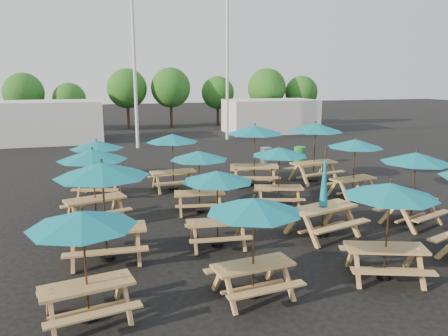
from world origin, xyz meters
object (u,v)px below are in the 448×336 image
object	(u,v)px
picnic_unit_3	(97,148)
waste_bin_1	(101,165)
picnic_unit_13	(416,162)
picnic_unit_0	(83,225)
picnic_unit_1	(102,175)
picnic_unit_7	(172,141)
picnic_unit_6	(199,159)
picnic_unit_5	(217,180)
waste_bin_3	(266,157)
picnic_unit_9	(323,200)
waste_bin_0	(103,165)
waste_bin_2	(98,165)
picnic_unit_10	(280,155)
picnic_unit_8	(390,195)
picnic_unit_2	(93,159)
waste_bin_4	(300,156)
picnic_unit_11	(255,133)
picnic_unit_4	(254,211)
picnic_unit_15	(315,131)
picnic_unit_14	(355,147)

from	to	relation	value
picnic_unit_3	waste_bin_1	xyz separation A→B (m)	(0.16, 3.77, -1.39)
picnic_unit_3	picnic_unit_13	xyz separation A→B (m)	(9.06, -5.96, 0.09)
picnic_unit_0	picnic_unit_1	bearing A→B (deg)	70.82
picnic_unit_7	picnic_unit_6	bearing A→B (deg)	-89.16
picnic_unit_5	waste_bin_3	xyz separation A→B (m)	(5.17, 9.53, -1.33)
picnic_unit_0	picnic_unit_9	world-z (taller)	picnic_unit_9
waste_bin_0	waste_bin_2	size ratio (longest dim) A/B	1.00
picnic_unit_3	picnic_unit_10	world-z (taller)	picnic_unit_3
picnic_unit_8	waste_bin_2	distance (m)	14.03
picnic_unit_3	picnic_unit_7	size ratio (longest dim) A/B	1.06
picnic_unit_8	picnic_unit_9	world-z (taller)	picnic_unit_9
picnic_unit_10	waste_bin_1	xyz separation A→B (m)	(-5.79, 6.84, -1.35)
picnic_unit_3	picnic_unit_2	bearing A→B (deg)	-77.97
picnic_unit_0	waste_bin_3	distance (m)	15.00
picnic_unit_2	picnic_unit_6	size ratio (longest dim) A/B	1.20
picnic_unit_5	picnic_unit_9	size ratio (longest dim) A/B	0.82
waste_bin_4	picnic_unit_10	bearing A→B (deg)	-121.47
picnic_unit_1	picnic_unit_11	bearing A→B (deg)	47.02
picnic_unit_1	waste_bin_0	xyz separation A→B (m)	(0.13, 9.67, -1.67)
picnic_unit_1	waste_bin_3	distance (m)	12.64
picnic_unit_4	waste_bin_2	world-z (taller)	picnic_unit_4
picnic_unit_5	waste_bin_0	xyz separation A→B (m)	(-2.72, 9.58, -1.33)
picnic_unit_15	waste_bin_4	world-z (taller)	picnic_unit_15
picnic_unit_13	waste_bin_0	bearing A→B (deg)	113.54
picnic_unit_6	waste_bin_4	xyz separation A→B (m)	(6.71, 6.31, -1.35)
picnic_unit_15	waste_bin_2	distance (m)	9.80
waste_bin_1	picnic_unit_2	bearing A→B (deg)	-92.45
picnic_unit_8	picnic_unit_5	bearing A→B (deg)	156.61
picnic_unit_2	picnic_unit_5	distance (m)	4.26
picnic_unit_7	picnic_unit_15	xyz separation A→B (m)	(6.01, -0.33, 0.24)
picnic_unit_0	picnic_unit_3	size ratio (longest dim) A/B	0.95
picnic_unit_10	picnic_unit_4	bearing A→B (deg)	-101.55
picnic_unit_0	waste_bin_3	bearing A→B (deg)	44.99
picnic_unit_0	picnic_unit_8	world-z (taller)	picnic_unit_8
picnic_unit_13	waste_bin_0	xyz separation A→B (m)	(-8.83, 9.58, -1.48)
waste_bin_3	picnic_unit_10	bearing A→B (deg)	-108.10
picnic_unit_14	picnic_unit_5	bearing A→B (deg)	-162.19
waste_bin_2	waste_bin_3	world-z (taller)	same
waste_bin_2	picnic_unit_11	bearing A→B (deg)	-31.70
picnic_unit_14	waste_bin_0	xyz separation A→B (m)	(-8.84, 6.39, -1.44)
waste_bin_2	picnic_unit_9	bearing A→B (deg)	-58.60
picnic_unit_10	picnic_unit_13	size ratio (longest dim) A/B	0.91
picnic_unit_8	picnic_unit_11	xyz separation A→B (m)	(0.16, 8.80, 0.26)
picnic_unit_0	picnic_unit_11	xyz separation A→B (m)	(6.48, 8.73, 0.33)
picnic_unit_6	picnic_unit_11	world-z (taller)	picnic_unit_11
picnic_unit_11	waste_bin_2	xyz separation A→B (m)	(-6.16, 3.80, -1.71)
picnic_unit_1	waste_bin_2	xyz separation A→B (m)	(-0.08, 9.82, -1.67)
picnic_unit_5	picnic_unit_13	size ratio (longest dim) A/B	0.79
picnic_unit_4	picnic_unit_13	distance (m)	6.74
picnic_unit_2	waste_bin_4	xyz separation A→B (m)	(10.01, 6.37, -1.53)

